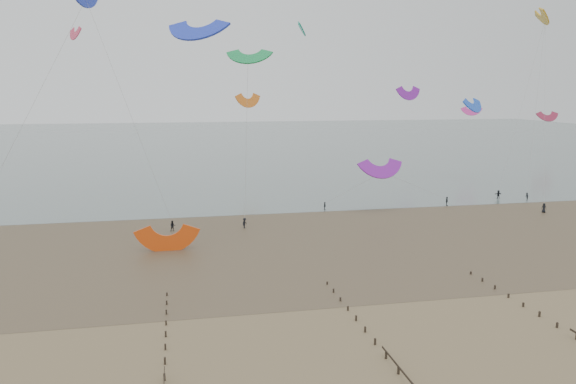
% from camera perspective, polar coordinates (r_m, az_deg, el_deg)
% --- Properties ---
extents(ground, '(500.00, 500.00, 0.00)m').
position_cam_1_polar(ground, '(53.64, 3.26, -13.89)').
color(ground, brown).
rests_on(ground, ground).
extents(sea_and_shore, '(500.00, 665.00, 0.03)m').
position_cam_1_polar(sea_and_shore, '(85.02, -5.32, -4.71)').
color(sea_and_shore, '#475654').
rests_on(sea_and_shore, ground).
extents(kitesurfers, '(131.79, 18.10, 1.77)m').
position_cam_1_polar(kitesurfers, '(103.87, 9.25, -1.56)').
color(kitesurfers, black).
rests_on(kitesurfers, ground).
extents(grounded_kite, '(7.43, 5.82, 4.07)m').
position_cam_1_polar(grounded_kite, '(80.02, -12.11, -5.86)').
color(grounded_kite, '#EB480E').
rests_on(grounded_kite, ground).
extents(kites_airborne, '(251.51, 128.76, 40.07)m').
position_cam_1_polar(kites_airborne, '(139.55, -10.48, 9.89)').
color(kites_airborne, '#F339A7').
rests_on(kites_airborne, ground).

